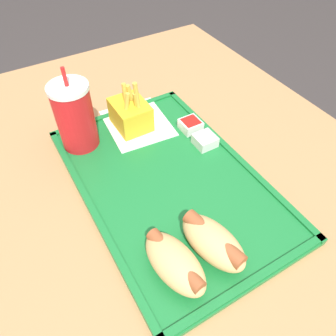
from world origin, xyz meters
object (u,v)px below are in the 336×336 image
hot_dog_near (213,241)px  fries_carton (131,114)px  soda_cup (75,116)px  sauce_cup_mayo (205,140)px  hot_dog_far (175,263)px  sauce_cup_ketchup (191,125)px

hot_dog_near → fries_carton: 0.33m
soda_cup → fries_carton: soda_cup is taller
hot_dog_near → sauce_cup_mayo: (0.20, -0.13, -0.01)m
hot_dog_near → sauce_cup_mayo: hot_dog_near is taller
soda_cup → fries_carton: 0.12m
hot_dog_far → fries_carton: (0.33, -0.09, 0.01)m
fries_carton → sauce_cup_mayo: fries_carton is taller
soda_cup → hot_dog_near: (-0.33, -0.09, -0.04)m
hot_dog_near → sauce_cup_ketchup: size_ratio=3.06×
hot_dog_near → fries_carton: size_ratio=1.10×
fries_carton → sauce_cup_ketchup: size_ratio=2.79×
hot_dog_far → fries_carton: 0.34m
sauce_cup_mayo → sauce_cup_ketchup: same height
hot_dog_near → fries_carton: fries_carton is taller
soda_cup → sauce_cup_mayo: 0.26m
sauce_cup_ketchup → soda_cup: bearing=70.5°
soda_cup → hot_dog_far: size_ratio=1.38×
sauce_cup_ketchup → hot_dog_far: bearing=142.8°
hot_dog_near → sauce_cup_ketchup: (0.26, -0.13, -0.01)m
sauce_cup_mayo → soda_cup: bearing=58.5°
fries_carton → hot_dog_near: bearing=175.5°
hot_dog_far → fries_carton: fries_carton is taller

